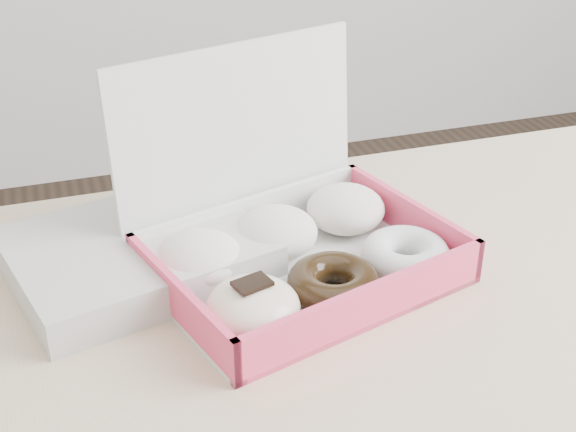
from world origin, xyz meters
name	(u,v)px	position (x,y,z in m)	size (l,w,h in m)	color
table	(570,404)	(0.00, 0.00, 0.67)	(1.20, 0.80, 0.75)	tan
donut_box	(292,244)	(-0.21, 0.17, 0.78)	(0.32, 0.29, 0.20)	silver
newspapers	(136,254)	(-0.35, 0.22, 0.77)	(0.23, 0.19, 0.04)	beige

